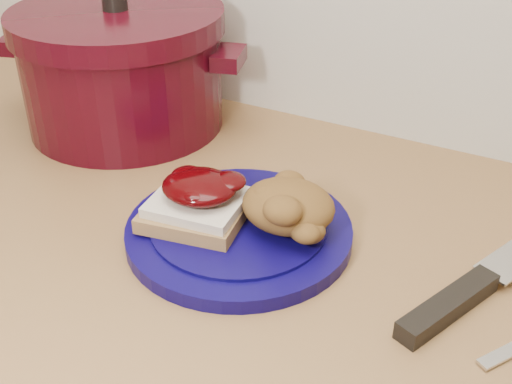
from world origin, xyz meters
The scene contains 6 objects.
plate centered at (-0.06, 1.49, 0.91)m, with size 0.24×0.24×0.02m, color #09043D.
sandwich centered at (-0.10, 1.48, 0.94)m, with size 0.12×0.11×0.05m.
stuffing_mound centered at (-0.01, 1.51, 0.94)m, with size 0.10×0.09×0.05m, color brown.
chef_knife centered at (0.19, 1.52, 0.91)m, with size 0.16×0.32×0.02m.
dutch_oven centered at (-0.34, 1.66, 0.98)m, with size 0.36×0.36×0.18m.
pepper_grinder centered at (-0.38, 1.66, 0.97)m, with size 0.07×0.07×0.14m.
Camera 1 is at (0.22, 1.00, 1.31)m, focal length 45.00 mm.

